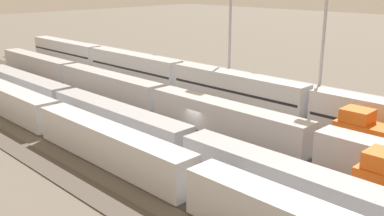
# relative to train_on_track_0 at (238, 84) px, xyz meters

# --- Properties ---
(ground_plane) EXTENTS (400.00, 400.00, 0.00)m
(ground_plane) POSITION_rel_train_on_track_0_xyz_m (-6.30, 17.50, -2.06)
(ground_plane) COLOR #60594F
(track_bed_0) EXTENTS (140.00, 2.80, 0.12)m
(track_bed_0) POSITION_rel_train_on_track_0_xyz_m (-6.30, -0.00, -2.00)
(track_bed_0) COLOR #3D3833
(track_bed_0) RESTS_ON ground_plane
(track_bed_1) EXTENTS (140.00, 2.80, 0.12)m
(track_bed_1) POSITION_rel_train_on_track_0_xyz_m (-6.30, 5.00, -2.00)
(track_bed_1) COLOR #3D3833
(track_bed_1) RESTS_ON ground_plane
(track_bed_2) EXTENTS (140.00, 2.80, 0.12)m
(track_bed_2) POSITION_rel_train_on_track_0_xyz_m (-6.30, 10.00, -2.00)
(track_bed_2) COLOR #4C443D
(track_bed_2) RESTS_ON ground_plane
(track_bed_3) EXTENTS (140.00, 2.80, 0.12)m
(track_bed_3) POSITION_rel_train_on_track_0_xyz_m (-6.30, 15.00, -2.00)
(track_bed_3) COLOR #3D3833
(track_bed_3) RESTS_ON ground_plane
(track_bed_4) EXTENTS (140.00, 2.80, 0.12)m
(track_bed_4) POSITION_rel_train_on_track_0_xyz_m (-6.30, 20.00, -2.00)
(track_bed_4) COLOR #3D3833
(track_bed_4) RESTS_ON ground_plane
(track_bed_5) EXTENTS (140.00, 2.80, 0.12)m
(track_bed_5) POSITION_rel_train_on_track_0_xyz_m (-6.30, 25.00, -2.00)
(track_bed_5) COLOR #3D3833
(track_bed_5) RESTS_ON ground_plane
(track_bed_6) EXTENTS (140.00, 2.80, 0.12)m
(track_bed_6) POSITION_rel_train_on_track_0_xyz_m (-6.30, 30.00, -2.00)
(track_bed_6) COLOR #3D3833
(track_bed_6) RESTS_ON ground_plane
(track_bed_7) EXTENTS (140.00, 2.80, 0.12)m
(track_bed_7) POSITION_rel_train_on_track_0_xyz_m (-6.30, 35.00, -2.00)
(track_bed_7) COLOR #4C443D
(track_bed_7) RESTS_ON ground_plane
(train_on_track_0) EXTENTS (90.60, 3.06, 4.40)m
(train_on_track_0) POSITION_rel_train_on_track_0_xyz_m (0.00, 0.00, 0.00)
(train_on_track_0) COLOR black
(train_on_track_0) RESTS_ON ground_plane
(train_on_track_1) EXTENTS (95.60, 3.06, 5.00)m
(train_on_track_1) POSITION_rel_train_on_track_0_xyz_m (8.41, 5.00, 0.56)
(train_on_track_1) COLOR silver
(train_on_track_1) RESTS_ON ground_plane
(train_on_track_5) EXTENTS (95.60, 3.06, 3.80)m
(train_on_track_5) POSITION_rel_train_on_track_0_xyz_m (-14.09, 25.00, -0.05)
(train_on_track_5) COLOR #A8AAB2
(train_on_track_5) RESTS_ON ground_plane
(train_on_track_2) EXTENTS (10.00, 3.00, 5.00)m
(train_on_track_2) POSITION_rel_train_on_track_0_xyz_m (-26.90, 10.00, 0.10)
(train_on_track_2) COLOR #D85914
(train_on_track_2) RESTS_ON ground_plane
(train_on_track_3) EXTENTS (114.80, 3.00, 4.40)m
(train_on_track_3) POSITION_rel_train_on_track_0_xyz_m (-8.78, 15.00, 0.02)
(train_on_track_3) COLOR black
(train_on_track_3) RESTS_ON ground_plane
(train_on_track_6) EXTENTS (90.60, 3.00, 4.40)m
(train_on_track_6) POSITION_rel_train_on_track_0_xyz_m (-18.17, 30.00, 0.03)
(train_on_track_6) COLOR #285193
(train_on_track_6) RESTS_ON ground_plane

